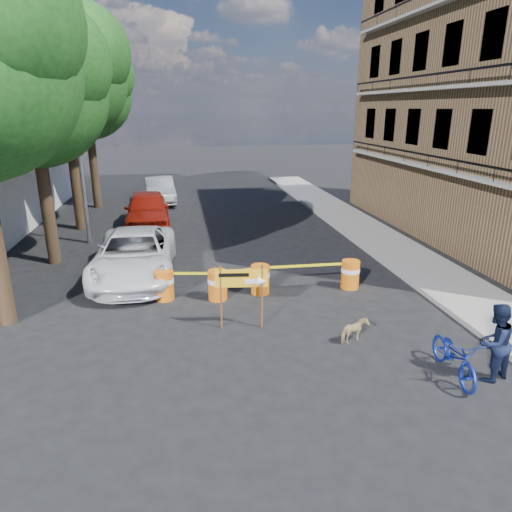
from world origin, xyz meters
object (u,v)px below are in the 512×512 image
object	(u,v)px
barrel_mid_left	(218,284)
detour_sign	(248,283)
sedan_red	(147,210)
barrel_far_right	(350,274)
barrel_mid_right	(260,279)
dog	(355,331)
sedan_silver	(160,190)
suv_white	(135,255)
barrel_far_left	(164,284)
pedestrian	(495,342)
bicycle	(457,337)

from	to	relation	value
barrel_mid_left	detour_sign	world-z (taller)	detour_sign
detour_sign	sedan_red	xyz separation A→B (m)	(-3.11, 11.14, -0.39)
barrel_far_right	barrel_mid_right	bearing A→B (deg)	179.23
dog	sedan_silver	xyz separation A→B (m)	(-5.16, 18.38, 0.46)
detour_sign	suv_white	size ratio (longest dim) A/B	0.31
barrel_far_left	suv_white	bearing A→B (deg)	115.52
barrel_mid_left	suv_white	bearing A→B (deg)	137.50
pedestrian	sedan_silver	distance (m)	21.64
sedan_red	suv_white	bearing A→B (deg)	-92.61
detour_sign	sedan_red	distance (m)	11.58
barrel_far_right	suv_white	bearing A→B (deg)	162.49
bicycle	sedan_silver	size ratio (longest dim) A/B	0.40
pedestrian	sedan_red	distance (m)	16.26
bicycle	suv_white	size ratio (longest dim) A/B	0.33
suv_white	bicycle	bearing A→B (deg)	-44.60
pedestrian	sedan_silver	size ratio (longest dim) A/B	0.37
sedan_red	sedan_silver	distance (m)	6.06
barrel_mid_left	dog	world-z (taller)	barrel_mid_left
barrel_mid_left	pedestrian	xyz separation A→B (m)	(5.25, -5.13, 0.38)
barrel_far_left	dog	size ratio (longest dim) A/B	1.26
barrel_far_left	bicycle	xyz separation A→B (m)	(6.11, -5.16, 0.44)
barrel_mid_left	sedan_silver	bearing A→B (deg)	97.99
barrel_far_left	barrel_mid_right	size ratio (longest dim) A/B	1.00
sedan_silver	suv_white	bearing A→B (deg)	-97.59
barrel_mid_right	pedestrian	world-z (taller)	pedestrian
barrel_far_right	sedan_silver	world-z (taller)	sedan_silver
barrel_mid_right	dog	bearing A→B (deg)	-63.46
bicycle	dog	xyz separation A→B (m)	(-1.52, 1.73, -0.61)
bicycle	sedan_red	xyz separation A→B (m)	(-7.05, 14.06, -0.06)
barrel_mid_right	dog	xyz separation A→B (m)	(1.71, -3.42, -0.17)
bicycle	sedan_silver	xyz separation A→B (m)	(-6.69, 20.11, -0.16)
barrel_far_left	dog	xyz separation A→B (m)	(4.59, -3.43, -0.17)
dog	sedan_red	world-z (taller)	sedan_red
detour_sign	barrel_far_right	bearing A→B (deg)	38.31
barrel_mid_left	barrel_far_left	bearing A→B (deg)	170.56
sedan_red	sedan_silver	world-z (taller)	sedan_red
pedestrian	bicycle	bearing A→B (deg)	-37.15
barrel_mid_left	detour_sign	distance (m)	2.21
barrel_far_left	dog	world-z (taller)	barrel_far_left
pedestrian	suv_white	distance (m)	10.80
barrel_far_left	sedan_red	size ratio (longest dim) A/B	0.18
pedestrian	sedan_silver	bearing A→B (deg)	-89.14
barrel_far_right	dog	bearing A→B (deg)	-108.95
barrel_mid_right	barrel_far_right	world-z (taller)	same
suv_white	sedan_silver	distance (m)	12.88
barrel_mid_left	sedan_silver	distance (m)	15.36
barrel_far_left	barrel_mid_right	world-z (taller)	same
barrel_far_left	dog	distance (m)	5.73
barrel_far_left	barrel_far_right	world-z (taller)	same
detour_sign	dog	bearing A→B (deg)	-19.23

